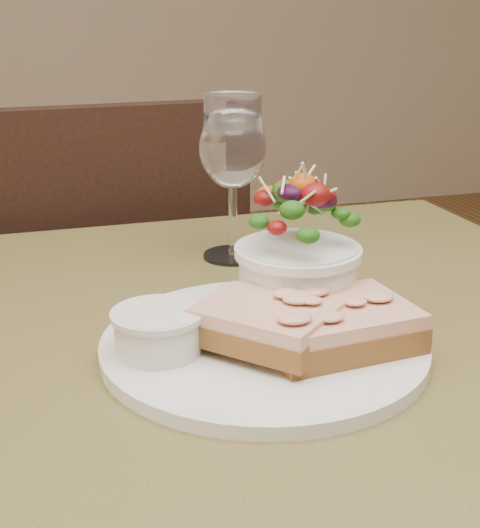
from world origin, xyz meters
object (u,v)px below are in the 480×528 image
object	(u,v)px
dinner_plate	(264,345)
wine_glass	(233,153)
sandwich_back	(264,324)
sandwich_front	(336,325)
ramekin	(158,329)
chair_far	(107,426)
cafe_table	(255,441)
salad_bowl	(298,248)

from	to	relation	value
dinner_plate	wine_glass	xyz separation A→B (m)	(0.05, 0.25, 0.12)
dinner_plate	sandwich_back	xyz separation A→B (m)	(-0.01, -0.02, 0.03)
dinner_plate	sandwich_back	world-z (taller)	sandwich_back
sandwich_back	sandwich_front	bearing A→B (deg)	41.93
sandwich_front	sandwich_back	bearing A→B (deg)	168.67
dinner_plate	ramekin	world-z (taller)	ramekin
wine_glass	chair_far	bearing A→B (deg)	106.08
chair_far	wine_glass	bearing A→B (deg)	103.53
sandwich_front	wine_glass	xyz separation A→B (m)	(-0.01, 0.27, 0.09)
sandwich_back	wine_glass	bearing A→B (deg)	127.06
dinner_plate	sandwich_front	bearing A→B (deg)	-26.53
cafe_table	sandwich_back	distance (m)	0.14
dinner_plate	salad_bowl	xyz separation A→B (m)	(0.05, 0.05, 0.07)
chair_far	sandwich_back	bearing A→B (deg)	93.14
chair_far	sandwich_back	xyz separation A→B (m)	(0.07, -0.69, 0.49)
salad_bowl	ramekin	bearing A→B (deg)	-159.81
salad_bowl	wine_glass	distance (m)	0.20
chair_far	sandwich_front	xyz separation A→B (m)	(0.13, -0.69, 0.49)
cafe_table	dinner_plate	world-z (taller)	dinner_plate
cafe_table	chair_far	size ratio (longest dim) A/B	0.89
sandwich_front	ramekin	bearing A→B (deg)	163.45
dinner_plate	salad_bowl	world-z (taller)	salad_bowl
sandwich_back	chair_far	bearing A→B (deg)	143.88
ramekin	cafe_table	bearing A→B (deg)	11.12
sandwich_back	salad_bowl	world-z (taller)	salad_bowl
chair_far	dinner_plate	bearing A→B (deg)	93.88
cafe_table	dinner_plate	xyz separation A→B (m)	(0.00, -0.02, 0.11)
sandwich_front	chair_far	bearing A→B (deg)	95.46
dinner_plate	sandwich_back	bearing A→B (deg)	-108.13
sandwich_front	sandwich_back	xyz separation A→B (m)	(-0.06, 0.01, 0.01)
dinner_plate	sandwich_front	distance (m)	0.06
sandwich_front	ramekin	size ratio (longest dim) A/B	1.89
chair_far	wine_glass	xyz separation A→B (m)	(0.12, -0.42, 0.58)
chair_far	sandwich_back	distance (m)	0.85
sandwich_front	cafe_table	bearing A→B (deg)	134.43
wine_glass	dinner_plate	bearing A→B (deg)	-100.53
chair_far	dinner_plate	world-z (taller)	chair_far
salad_bowl	sandwich_back	bearing A→B (deg)	-127.68
dinner_plate	salad_bowl	size ratio (longest dim) A/B	2.19
sandwich_front	salad_bowl	xyz separation A→B (m)	(-0.00, 0.08, 0.04)
cafe_table	ramekin	size ratio (longest dim) A/B	11.29
dinner_plate	ramekin	size ratio (longest dim) A/B	3.93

